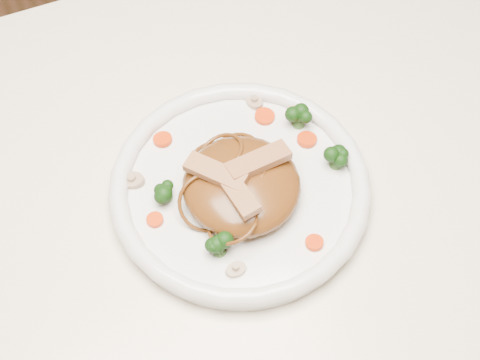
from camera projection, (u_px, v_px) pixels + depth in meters
name	position (u px, v px, depth m)	size (l,w,h in m)	color
table	(199.00, 285.00, 0.82)	(1.20, 0.80, 0.75)	#F1E8CD
plate	(240.00, 191.00, 0.76)	(0.27, 0.27, 0.02)	white
noodle_mound	(241.00, 185.00, 0.74)	(0.12, 0.12, 0.04)	#5A3311
chicken_a	(258.00, 161.00, 0.72)	(0.07, 0.02, 0.01)	#AA7950
chicken_b	(215.00, 172.00, 0.72)	(0.06, 0.02, 0.01)	#AA7950
chicken_c	(237.00, 191.00, 0.71)	(0.06, 0.02, 0.01)	#AA7950
broccoli_0	(299.00, 116.00, 0.79)	(0.03, 0.03, 0.03)	#0D340A
broccoli_1	(165.00, 190.00, 0.74)	(0.03, 0.03, 0.03)	#0D340A
broccoli_2	(219.00, 246.00, 0.71)	(0.02, 0.02, 0.03)	#0D340A
broccoli_3	(337.00, 157.00, 0.76)	(0.03, 0.03, 0.03)	#0D340A
carrot_0	(265.00, 116.00, 0.80)	(0.02, 0.02, 0.01)	#EC3A08
carrot_1	(155.00, 220.00, 0.73)	(0.02, 0.02, 0.01)	#EC3A08
carrot_2	(307.00, 139.00, 0.79)	(0.02, 0.02, 0.01)	#EC3A08
carrot_3	(163.00, 139.00, 0.79)	(0.02, 0.02, 0.01)	#EC3A08
carrot_4	(314.00, 243.00, 0.72)	(0.02, 0.02, 0.01)	#EC3A08
mushroom_0	(236.00, 269.00, 0.70)	(0.02, 0.02, 0.01)	#BCA68D
mushroom_1	(295.00, 112.00, 0.81)	(0.03, 0.03, 0.01)	#BCA68D
mushroom_2	(132.00, 180.00, 0.76)	(0.03, 0.03, 0.01)	#BCA68D
mushroom_3	(254.00, 102.00, 0.82)	(0.02, 0.02, 0.01)	#BCA68D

